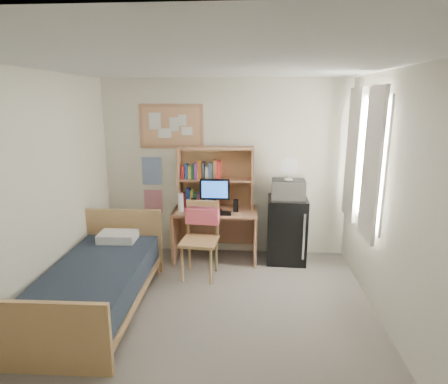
# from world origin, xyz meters

# --- Properties ---
(floor) EXTENTS (3.60, 4.20, 0.02)m
(floor) POSITION_xyz_m (0.00, 0.00, -0.01)
(floor) COLOR gray
(floor) RESTS_ON ground
(ceiling) EXTENTS (3.60, 4.20, 0.02)m
(ceiling) POSITION_xyz_m (0.00, 0.00, 2.60)
(ceiling) COLOR silver
(ceiling) RESTS_ON wall_back
(wall_back) EXTENTS (3.60, 0.04, 2.60)m
(wall_back) POSITION_xyz_m (0.00, 2.10, 1.30)
(wall_back) COLOR white
(wall_back) RESTS_ON floor
(wall_front) EXTENTS (3.60, 0.04, 2.60)m
(wall_front) POSITION_xyz_m (0.00, -2.10, 1.30)
(wall_front) COLOR white
(wall_front) RESTS_ON floor
(wall_left) EXTENTS (0.04, 4.20, 2.60)m
(wall_left) POSITION_xyz_m (-1.80, 0.00, 1.30)
(wall_left) COLOR white
(wall_left) RESTS_ON floor
(wall_right) EXTENTS (0.04, 4.20, 2.60)m
(wall_right) POSITION_xyz_m (1.80, 0.00, 1.30)
(wall_right) COLOR white
(wall_right) RESTS_ON floor
(window_unit) EXTENTS (0.10, 1.40, 1.70)m
(window_unit) POSITION_xyz_m (1.75, 1.20, 1.60)
(window_unit) COLOR white
(window_unit) RESTS_ON wall_right
(curtain_left) EXTENTS (0.04, 0.55, 1.70)m
(curtain_left) POSITION_xyz_m (1.72, 0.80, 1.60)
(curtain_left) COLOR silver
(curtain_left) RESTS_ON wall_right
(curtain_right) EXTENTS (0.04, 0.55, 1.70)m
(curtain_right) POSITION_xyz_m (1.72, 1.60, 1.60)
(curtain_right) COLOR silver
(curtain_right) RESTS_ON wall_right
(bulletin_board) EXTENTS (0.94, 0.03, 0.64)m
(bulletin_board) POSITION_xyz_m (-0.78, 2.08, 1.92)
(bulletin_board) COLOR tan
(bulletin_board) RESTS_ON wall_back
(poster_wave) EXTENTS (0.30, 0.01, 0.42)m
(poster_wave) POSITION_xyz_m (-1.10, 2.09, 1.25)
(poster_wave) COLOR #254E95
(poster_wave) RESTS_ON wall_back
(poster_japan) EXTENTS (0.28, 0.01, 0.36)m
(poster_japan) POSITION_xyz_m (-1.10, 2.09, 0.78)
(poster_japan) COLOR #BF2142
(poster_japan) RESTS_ON wall_back
(desk) EXTENTS (1.21, 0.62, 0.75)m
(desk) POSITION_xyz_m (-0.11, 1.78, 0.38)
(desk) COLOR #AE7954
(desk) RESTS_ON floor
(desk_chair) EXTENTS (0.55, 0.55, 1.01)m
(desk_chair) POSITION_xyz_m (-0.26, 1.18, 0.51)
(desk_chair) COLOR tan
(desk_chair) RESTS_ON floor
(mini_fridge) EXTENTS (0.58, 0.58, 0.94)m
(mini_fridge) POSITION_xyz_m (0.92, 1.80, 0.47)
(mini_fridge) COLOR black
(mini_fridge) RESTS_ON floor
(bed) EXTENTS (1.02, 1.98, 0.54)m
(bed) POSITION_xyz_m (-1.28, 0.27, 0.27)
(bed) COLOR #19212E
(bed) RESTS_ON floor
(hutch) EXTENTS (1.09, 0.29, 0.89)m
(hutch) POSITION_xyz_m (-0.12, 1.93, 1.20)
(hutch) COLOR #AE7954
(hutch) RESTS_ON desk
(monitor) EXTENTS (0.42, 0.04, 0.45)m
(monitor) POSITION_xyz_m (-0.11, 1.72, 0.98)
(monitor) COLOR black
(monitor) RESTS_ON desk
(keyboard) EXTENTS (0.48, 0.16, 0.02)m
(keyboard) POSITION_xyz_m (-0.11, 1.58, 0.76)
(keyboard) COLOR black
(keyboard) RESTS_ON desk
(speaker_left) EXTENTS (0.08, 0.08, 0.18)m
(speaker_left) POSITION_xyz_m (-0.41, 1.71, 0.84)
(speaker_left) COLOR black
(speaker_left) RESTS_ON desk
(speaker_right) EXTENTS (0.07, 0.07, 0.17)m
(speaker_right) POSITION_xyz_m (0.19, 1.72, 0.84)
(speaker_right) COLOR black
(speaker_right) RESTS_ON desk
(water_bottle) EXTENTS (0.08, 0.08, 0.26)m
(water_bottle) POSITION_xyz_m (-0.59, 1.67, 0.88)
(water_bottle) COLOR white
(water_bottle) RESTS_ON desk
(hoodie) EXTENTS (0.46, 0.18, 0.21)m
(hoodie) POSITION_xyz_m (-0.25, 1.38, 0.78)
(hoodie) COLOR #FF6174
(hoodie) RESTS_ON desk_chair
(microwave) EXTENTS (0.47, 0.37, 0.27)m
(microwave) POSITION_xyz_m (0.92, 1.78, 1.08)
(microwave) COLOR #BBBBC0
(microwave) RESTS_ON mini_fridge
(desk_fan) EXTENTS (0.24, 0.24, 0.29)m
(desk_fan) POSITION_xyz_m (0.92, 1.78, 1.35)
(desk_fan) COLOR white
(desk_fan) RESTS_ON microwave
(pillow) EXTENTS (0.47, 0.33, 0.11)m
(pillow) POSITION_xyz_m (-1.29, 1.02, 0.59)
(pillow) COLOR white
(pillow) RESTS_ON bed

